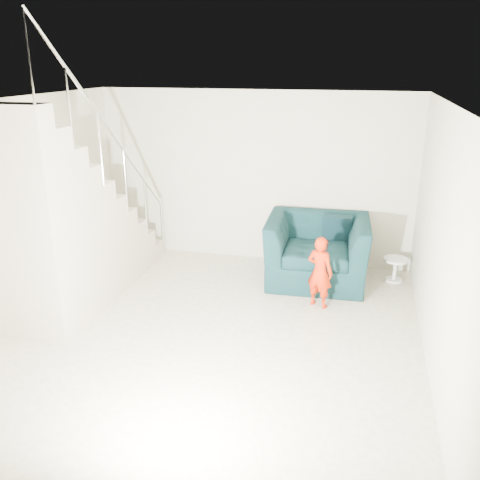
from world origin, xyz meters
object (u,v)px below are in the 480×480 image
toddler (320,272)px  staircase (68,236)px  side_table (395,266)px  armchair (317,250)px

toddler → staircase: bearing=34.5°
toddler → staircase: size_ratio=0.27×
toddler → side_table: bearing=-110.4°
staircase → toddler: bearing=11.6°
armchair → side_table: size_ratio=4.12×
toddler → side_table: 1.52m
side_table → staircase: (-4.25, -1.75, 0.71)m
armchair → side_table: bearing=9.4°
side_table → staircase: 4.65m
toddler → staircase: staircase is taller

